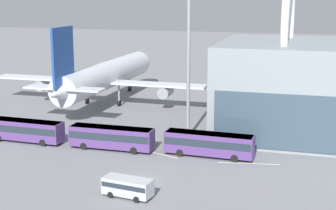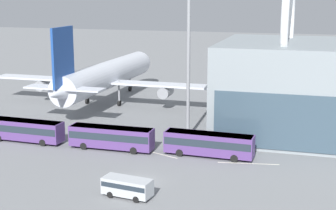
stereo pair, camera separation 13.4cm
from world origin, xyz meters
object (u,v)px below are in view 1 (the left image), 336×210
Objects in this scene: shuttle_bus_1 at (111,136)px; shuttle_bus_0 at (25,129)px; floodlight_mast at (189,7)px; airliner_at_gate_near at (104,76)px; service_van_foreground at (128,186)px; shuttle_bus_2 at (209,143)px.

shuttle_bus_0 is at bearing -179.84° from shuttle_bus_1.
floodlight_mast is (22.50, 8.58, 17.54)m from shuttle_bus_0.
floodlight_mast is (8.81, 8.57, 17.54)m from shuttle_bus_1.
airliner_at_gate_near is 47.20m from service_van_foreground.
shuttle_bus_0 is 13.68m from shuttle_bus_1.
shuttle_bus_2 is at bearing -134.40° from airliner_at_gate_near.
shuttle_bus_0 and shuttle_bus_2 have the same top height.
floodlight_mast is (-4.87, 7.86, 17.54)m from shuttle_bus_2.
floodlight_mast reaches higher than service_van_foreground.
shuttle_bus_1 is (13.68, 0.01, 0.00)m from shuttle_bus_0.
airliner_at_gate_near is 3.77× the size of shuttle_bus_0.
shuttle_bus_2 is (13.68, 0.71, 0.00)m from shuttle_bus_1.
airliner_at_gate_near is 31.39m from floodlight_mast.
shuttle_bus_2 reaches higher than service_van_foreground.
service_van_foreground is (20.70, -42.20, -4.31)m from airliner_at_gate_near.
shuttle_bus_0 is 26.66m from service_van_foreground.
service_van_foreground is (21.84, -15.27, -0.64)m from shuttle_bus_0.
airliner_at_gate_near is 27.20m from shuttle_bus_0.
floodlight_mast is at bearing -130.09° from airliner_at_gate_near.
shuttle_bus_0 is 1.01× the size of shuttle_bus_1.
shuttle_bus_0 is at bearing -176.23° from shuttle_bus_2.
shuttle_bus_2 is 16.93m from service_van_foreground.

